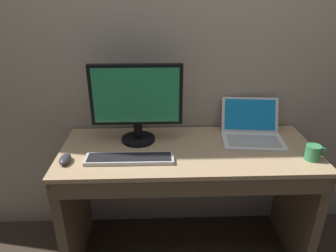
{
  "coord_description": "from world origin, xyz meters",
  "views": [
    {
      "loc": [
        -0.17,
        -1.49,
        1.57
      ],
      "look_at": [
        -0.11,
        0.0,
        0.9
      ],
      "focal_mm": 32.26,
      "sensor_mm": 36.0,
      "label": 1
    }
  ],
  "objects_px": {
    "external_monitor": "(137,101)",
    "computer_mouse": "(65,159)",
    "coffee_mug": "(313,152)",
    "wired_keyboard": "(130,159)",
    "laptop_white": "(252,130)"
  },
  "relations": [
    {
      "from": "external_monitor",
      "to": "computer_mouse",
      "type": "distance_m",
      "value": 0.49
    },
    {
      "from": "external_monitor",
      "to": "computer_mouse",
      "type": "bearing_deg",
      "value": -148.46
    },
    {
      "from": "coffee_mug",
      "to": "external_monitor",
      "type": "bearing_deg",
      "value": 165.6
    },
    {
      "from": "wired_keyboard",
      "to": "external_monitor",
      "type": "bearing_deg",
      "value": 81.12
    },
    {
      "from": "laptop_white",
      "to": "computer_mouse",
      "type": "height_order",
      "value": "laptop_white"
    },
    {
      "from": "computer_mouse",
      "to": "coffee_mug",
      "type": "distance_m",
      "value": 1.29
    },
    {
      "from": "computer_mouse",
      "to": "coffee_mug",
      "type": "height_order",
      "value": "coffee_mug"
    },
    {
      "from": "computer_mouse",
      "to": "external_monitor",
      "type": "bearing_deg",
      "value": 32.76
    },
    {
      "from": "wired_keyboard",
      "to": "coffee_mug",
      "type": "distance_m",
      "value": 0.96
    },
    {
      "from": "laptop_white",
      "to": "computer_mouse",
      "type": "xyz_separation_m",
      "value": [
        -1.04,
        -0.25,
        -0.03
      ]
    },
    {
      "from": "laptop_white",
      "to": "wired_keyboard",
      "type": "height_order",
      "value": "laptop_white"
    },
    {
      "from": "external_monitor",
      "to": "coffee_mug",
      "type": "bearing_deg",
      "value": -14.4
    },
    {
      "from": "external_monitor",
      "to": "wired_keyboard",
      "type": "height_order",
      "value": "external_monitor"
    },
    {
      "from": "wired_keyboard",
      "to": "coffee_mug",
      "type": "bearing_deg",
      "value": -1.2
    },
    {
      "from": "external_monitor",
      "to": "coffee_mug",
      "type": "relative_size",
      "value": 4.52
    }
  ]
}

